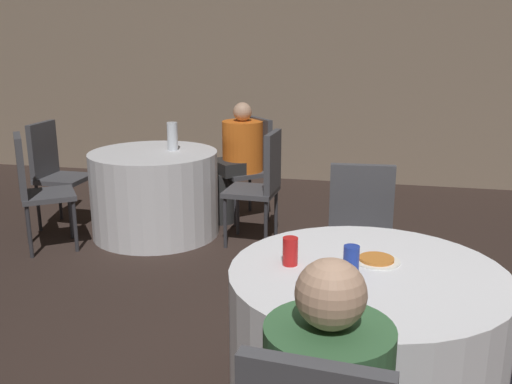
{
  "coord_description": "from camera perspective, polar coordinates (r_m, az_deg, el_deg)",
  "views": [
    {
      "loc": [
        0.02,
        -2.21,
        1.68
      ],
      "look_at": [
        -0.63,
        0.81,
        0.83
      ],
      "focal_mm": 40.0,
      "sensor_mm": 36.0,
      "label": 1
    }
  ],
  "objects": [
    {
      "name": "bottle_far",
      "position": [
        4.92,
        -8.36,
        5.54
      ],
      "size": [
        0.09,
        0.09,
        0.24
      ],
      "color": "silver",
      "rests_on": "table_far"
    },
    {
      "name": "person_orange_shirt",
      "position": [
        5.24,
        -1.99,
        3.24
      ],
      "size": [
        0.51,
        0.5,
        1.09
      ],
      "rotation": [
        0.0,
        0.0,
        -3.98
      ],
      "color": "#282828",
      "rests_on": "ground_plane"
    },
    {
      "name": "table_near",
      "position": [
        2.61,
        10.74,
        -15.13
      ],
      "size": [
        1.17,
        1.17,
        0.73
      ],
      "color": "silver",
      "rests_on": "ground_plane"
    },
    {
      "name": "chair_far_east",
      "position": [
        4.6,
        0.65,
        1.38
      ],
      "size": [
        0.43,
        0.42,
        0.94
      ],
      "rotation": [
        0.0,
        0.0,
        1.51
      ],
      "color": "#47474C",
      "rests_on": "ground_plane"
    },
    {
      "name": "soda_can_red",
      "position": [
        2.45,
        3.45,
        -5.94
      ],
      "size": [
        0.07,
        0.07,
        0.12
      ],
      "color": "red",
      "rests_on": "table_near"
    },
    {
      "name": "pizza_plate_near",
      "position": [
        2.55,
        11.95,
        -6.65
      ],
      "size": [
        0.2,
        0.2,
        0.02
      ],
      "color": "white",
      "rests_on": "table_near"
    },
    {
      "name": "chair_near_north",
      "position": [
        3.44,
        10.41,
        -3.78
      ],
      "size": [
        0.42,
        0.43,
        0.94
      ],
      "rotation": [
        0.0,
        0.0,
        -3.08
      ],
      "color": "#47474C",
      "rests_on": "ground_plane"
    },
    {
      "name": "chair_far_southwest",
      "position": [
        4.81,
        -21.33,
        0.92
      ],
      "size": [
        0.56,
        0.56,
        0.94
      ],
      "rotation": [
        0.0,
        0.0,
        -0.95
      ],
      "color": "#47474C",
      "rests_on": "ground_plane"
    },
    {
      "name": "soda_can_blue",
      "position": [
        2.38,
        9.5,
        -6.73
      ],
      "size": [
        0.07,
        0.07,
        0.12
      ],
      "color": "#1E38A5",
      "rests_on": "table_near"
    },
    {
      "name": "chair_far_northeast",
      "position": [
        5.32,
        -0.43,
        3.3
      ],
      "size": [
        0.56,
        0.56,
        0.94
      ],
      "rotation": [
        0.0,
        0.0,
        -3.98
      ],
      "color": "#47474C",
      "rests_on": "ground_plane"
    },
    {
      "name": "chair_far_west",
      "position": [
        5.38,
        -19.63,
        2.53
      ],
      "size": [
        0.41,
        0.41,
        0.94
      ],
      "rotation": [
        0.0,
        0.0,
        -1.59
      ],
      "color": "#47474C",
      "rests_on": "ground_plane"
    },
    {
      "name": "table_far",
      "position": [
        4.98,
        -10.07,
        -0.13
      ],
      "size": [
        1.09,
        1.09,
        0.73
      ],
      "color": "silver",
      "rests_on": "ground_plane"
    },
    {
      "name": "wall_back",
      "position": [
        6.66,
        12.19,
        12.69
      ],
      "size": [
        16.0,
        0.06,
        2.8
      ],
      "color": "gray",
      "rests_on": "ground_plane"
    }
  ]
}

